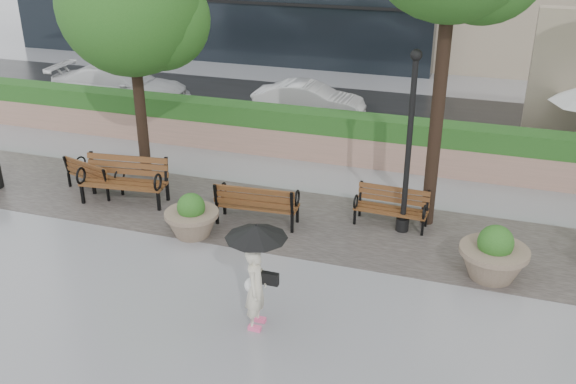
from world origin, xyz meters
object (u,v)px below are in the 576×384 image
(bench_0, at_px, (95,182))
(pedestrian, at_px, (256,266))
(bench_2, at_px, (257,212))
(bench_1, at_px, (125,190))
(car_right, at_px, (309,101))
(car_left, at_px, (121,86))
(planter_left, at_px, (192,219))
(lamppost, at_px, (408,156))
(bench_3, at_px, (390,215))
(planter_right, at_px, (493,258))

(bench_0, xyz_separation_m, pedestrian, (5.84, -3.93, 0.90))
(bench_2, bearing_deg, bench_1, -5.52)
(car_right, bearing_deg, car_left, 93.43)
(planter_left, distance_m, car_right, 8.71)
(bench_0, bearing_deg, lamppost, -160.55)
(bench_1, bearing_deg, car_right, 66.63)
(bench_1, distance_m, car_right, 8.01)
(lamppost, relative_size, car_right, 1.09)
(bench_0, bearing_deg, planter_left, 175.29)
(bench_3, distance_m, car_right, 7.98)
(bench_2, distance_m, planter_left, 1.49)
(pedestrian, bearing_deg, bench_0, 53.79)
(planter_left, relative_size, car_right, 0.32)
(bench_1, xyz_separation_m, bench_2, (3.41, -0.06, -0.03))
(bench_3, height_order, lamppost, lamppost)
(bench_2, bearing_deg, pedestrian, 106.58)
(planter_right, distance_m, car_left, 15.04)
(lamppost, bearing_deg, bench_2, -167.71)
(bench_2, distance_m, bench_3, 2.97)
(lamppost, xyz_separation_m, car_left, (-10.94, 6.37, -1.04))
(planter_left, bearing_deg, bench_0, 158.13)
(bench_1, xyz_separation_m, planter_left, (2.28, -1.03, 0.06))
(bench_3, xyz_separation_m, planter_left, (-3.98, -1.80, 0.13))
(bench_2, bearing_deg, bench_3, -167.95)
(bench_0, distance_m, lamppost, 7.77)
(car_left, height_order, pedestrian, pedestrian)
(lamppost, bearing_deg, car_right, 121.26)
(lamppost, bearing_deg, planter_left, -158.92)
(bench_1, relative_size, pedestrian, 1.12)
(bench_2, relative_size, bench_3, 1.16)
(planter_left, distance_m, car_left, 10.43)
(bench_3, bearing_deg, lamppost, -25.89)
(bench_0, relative_size, car_right, 0.45)
(planter_left, bearing_deg, pedestrian, -46.01)
(bench_2, height_order, pedestrian, pedestrian)
(planter_left, height_order, car_left, car_left)
(bench_3, distance_m, planter_right, 2.72)
(bench_0, relative_size, pedestrian, 0.88)
(planter_right, bearing_deg, planter_left, -177.58)
(bench_1, height_order, pedestrian, pedestrian)
(bench_0, bearing_deg, bench_3, -159.22)
(car_left, bearing_deg, bench_3, -125.64)
(planter_right, height_order, lamppost, lamppost)
(car_left, bearing_deg, pedestrian, -144.53)
(bench_0, height_order, planter_right, planter_right)
(bench_3, bearing_deg, pedestrian, -106.43)
(car_left, bearing_deg, bench_1, -153.24)
(bench_1, xyz_separation_m, planter_right, (8.49, -0.76, 0.10))
(car_right, bearing_deg, lamppost, -151.25)
(car_right, bearing_deg, planter_right, -146.13)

